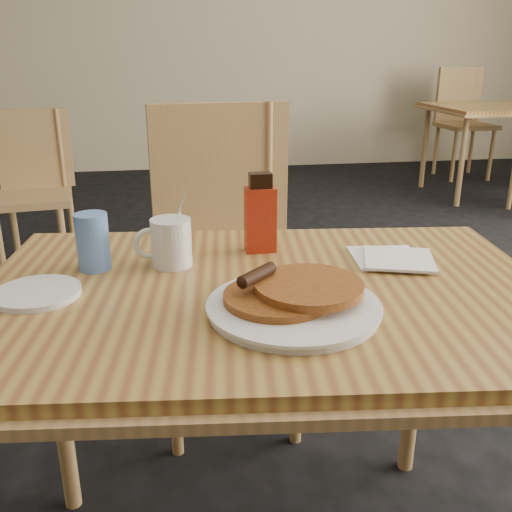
{
  "coord_description": "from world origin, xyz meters",
  "views": [
    {
      "loc": [
        -0.2,
        -1.0,
        1.19
      ],
      "look_at": [
        -0.04,
        0.03,
        0.81
      ],
      "focal_mm": 40.0,
      "sensor_mm": 36.0,
      "label": 1
    }
  ],
  "objects_px": {
    "chair_wall_extra": "(34,177)",
    "coffee_mug": "(170,242)",
    "chair_main_far": "(225,234)",
    "pancake_plate": "(293,302)",
    "blue_tumbler": "(93,242)",
    "main_table": "(265,307)",
    "syrup_bottle": "(260,216)",
    "neighbor_table": "(509,110)",
    "chair_neighbor_far": "(462,112)"
  },
  "relations": [
    {
      "from": "chair_wall_extra",
      "to": "chair_neighbor_far",
      "type": "bearing_deg",
      "value": 21.61
    },
    {
      "from": "blue_tumbler",
      "to": "chair_wall_extra",
      "type": "bearing_deg",
      "value": 105.28
    },
    {
      "from": "chair_wall_extra",
      "to": "pancake_plate",
      "type": "height_order",
      "value": "chair_wall_extra"
    },
    {
      "from": "syrup_bottle",
      "to": "neighbor_table",
      "type": "bearing_deg",
      "value": 50.39
    },
    {
      "from": "pancake_plate",
      "to": "neighbor_table",
      "type": "bearing_deg",
      "value": 53.74
    },
    {
      "from": "main_table",
      "to": "syrup_bottle",
      "type": "bearing_deg",
      "value": 83.26
    },
    {
      "from": "neighbor_table",
      "to": "syrup_bottle",
      "type": "distance_m",
      "value": 4.18
    },
    {
      "from": "chair_main_far",
      "to": "coffee_mug",
      "type": "bearing_deg",
      "value": -112.06
    },
    {
      "from": "neighbor_table",
      "to": "chair_neighbor_far",
      "type": "bearing_deg",
      "value": 89.27
    },
    {
      "from": "chair_main_far",
      "to": "coffee_mug",
      "type": "relative_size",
      "value": 6.32
    },
    {
      "from": "main_table",
      "to": "pancake_plate",
      "type": "relative_size",
      "value": 4.0
    },
    {
      "from": "chair_main_far",
      "to": "main_table",
      "type": "bearing_deg",
      "value": -95.48
    },
    {
      "from": "neighbor_table",
      "to": "chair_wall_extra",
      "type": "relative_size",
      "value": 1.5
    },
    {
      "from": "pancake_plate",
      "to": "blue_tumbler",
      "type": "xyz_separation_m",
      "value": [
        -0.37,
        0.27,
        0.04
      ]
    },
    {
      "from": "neighbor_table",
      "to": "syrup_bottle",
      "type": "bearing_deg",
      "value": -129.0
    },
    {
      "from": "chair_wall_extra",
      "to": "syrup_bottle",
      "type": "distance_m",
      "value": 2.24
    },
    {
      "from": "main_table",
      "to": "neighbor_table",
      "type": "height_order",
      "value": "same"
    },
    {
      "from": "neighbor_table",
      "to": "pancake_plate",
      "type": "bearing_deg",
      "value": -126.26
    },
    {
      "from": "chair_wall_extra",
      "to": "coffee_mug",
      "type": "bearing_deg",
      "value": -78.43
    },
    {
      "from": "pancake_plate",
      "to": "coffee_mug",
      "type": "bearing_deg",
      "value": 128.3
    },
    {
      "from": "main_table",
      "to": "pancake_plate",
      "type": "bearing_deg",
      "value": -75.46
    },
    {
      "from": "neighbor_table",
      "to": "chair_neighbor_far",
      "type": "distance_m",
      "value": 0.79
    },
    {
      "from": "syrup_bottle",
      "to": "chair_neighbor_far",
      "type": "bearing_deg",
      "value": 56.15
    },
    {
      "from": "chair_wall_extra",
      "to": "coffee_mug",
      "type": "relative_size",
      "value": 5.42
    },
    {
      "from": "neighbor_table",
      "to": "chair_wall_extra",
      "type": "distance_m",
      "value": 3.77
    },
    {
      "from": "main_table",
      "to": "syrup_bottle",
      "type": "relative_size",
      "value": 6.81
    },
    {
      "from": "chair_neighbor_far",
      "to": "syrup_bottle",
      "type": "relative_size",
      "value": 5.59
    },
    {
      "from": "syrup_bottle",
      "to": "coffee_mug",
      "type": "bearing_deg",
      "value": -163.74
    },
    {
      "from": "chair_main_far",
      "to": "chair_neighbor_far",
      "type": "relative_size",
      "value": 1.0
    },
    {
      "from": "chair_main_far",
      "to": "pancake_plate",
      "type": "height_order",
      "value": "chair_main_far"
    },
    {
      "from": "chair_neighbor_far",
      "to": "pancake_plate",
      "type": "relative_size",
      "value": 3.29
    },
    {
      "from": "chair_wall_extra",
      "to": "syrup_bottle",
      "type": "height_order",
      "value": "syrup_bottle"
    },
    {
      "from": "neighbor_table",
      "to": "chair_neighbor_far",
      "type": "height_order",
      "value": "chair_neighbor_far"
    },
    {
      "from": "coffee_mug",
      "to": "syrup_bottle",
      "type": "xyz_separation_m",
      "value": [
        0.21,
        0.06,
        0.03
      ]
    },
    {
      "from": "neighbor_table",
      "to": "chair_main_far",
      "type": "bearing_deg",
      "value": -134.55
    },
    {
      "from": "main_table",
      "to": "coffee_mug",
      "type": "bearing_deg",
      "value": 140.07
    },
    {
      "from": "main_table",
      "to": "syrup_bottle",
      "type": "xyz_separation_m",
      "value": [
        0.03,
        0.21,
        0.13
      ]
    },
    {
      "from": "neighbor_table",
      "to": "blue_tumbler",
      "type": "height_order",
      "value": "blue_tumbler"
    },
    {
      "from": "chair_neighbor_far",
      "to": "chair_wall_extra",
      "type": "height_order",
      "value": "chair_neighbor_far"
    },
    {
      "from": "main_table",
      "to": "chair_wall_extra",
      "type": "xyz_separation_m",
      "value": [
        -0.91,
        2.23,
        -0.18
      ]
    },
    {
      "from": "main_table",
      "to": "chair_neighbor_far",
      "type": "distance_m",
      "value": 5.0
    },
    {
      "from": "chair_main_far",
      "to": "syrup_bottle",
      "type": "distance_m",
      "value": 0.59
    },
    {
      "from": "chair_neighbor_far",
      "to": "syrup_bottle",
      "type": "height_order",
      "value": "chair_neighbor_far"
    },
    {
      "from": "chair_wall_extra",
      "to": "pancake_plate",
      "type": "xyz_separation_m",
      "value": [
        0.94,
        -2.35,
        0.24
      ]
    },
    {
      "from": "chair_main_far",
      "to": "pancake_plate",
      "type": "xyz_separation_m",
      "value": [
        0.03,
        -0.88,
        0.15
      ]
    },
    {
      "from": "blue_tumbler",
      "to": "pancake_plate",
      "type": "bearing_deg",
      "value": -36.23
    },
    {
      "from": "chair_neighbor_far",
      "to": "neighbor_table",
      "type": "bearing_deg",
      "value": -94.49
    },
    {
      "from": "pancake_plate",
      "to": "syrup_bottle",
      "type": "relative_size",
      "value": 1.7
    },
    {
      "from": "chair_main_far",
      "to": "blue_tumbler",
      "type": "xyz_separation_m",
      "value": [
        -0.34,
        -0.6,
        0.19
      ]
    },
    {
      "from": "chair_neighbor_far",
      "to": "chair_wall_extra",
      "type": "distance_m",
      "value": 4.1
    }
  ]
}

